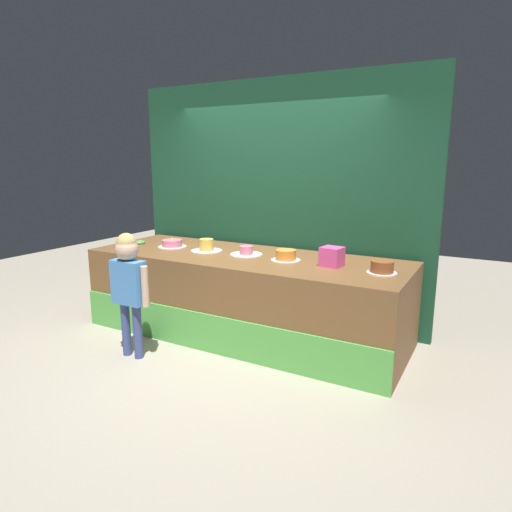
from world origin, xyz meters
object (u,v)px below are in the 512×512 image
at_px(pink_box, 332,257).
at_px(donut, 140,242).
at_px(child_figure, 129,278).
at_px(cake_far_left, 172,244).
at_px(cake_left, 206,246).
at_px(cake_far_right, 382,267).
at_px(cake_center, 246,252).
at_px(cake_right, 286,256).

relative_size(pink_box, donut, 1.51).
height_order(child_figure, pink_box, child_figure).
relative_size(cake_far_left, cake_left, 0.96).
distance_m(cake_left, cake_far_right, 1.95).
xyz_separation_m(pink_box, cake_left, (-1.46, 0.01, -0.04)).
distance_m(cake_center, cake_right, 0.49).
height_order(child_figure, cake_far_left, child_figure).
xyz_separation_m(donut, cake_far_left, (0.49, 0.02, 0.02)).
bearing_deg(pink_box, donut, -179.57).
xyz_separation_m(cake_far_left, cake_far_right, (2.43, -0.05, 0.02)).
xyz_separation_m(pink_box, donut, (-2.43, -0.02, -0.08)).
xyz_separation_m(cake_left, cake_right, (0.97, -0.00, -0.00)).
relative_size(cake_far_left, cake_center, 0.96).
height_order(pink_box, cake_far_left, pink_box).
relative_size(child_figure, cake_right, 4.04).
bearing_deg(pink_box, cake_far_left, 179.87).
bearing_deg(cake_left, cake_far_left, -179.87).
bearing_deg(donut, cake_center, 2.63).
bearing_deg(pink_box, cake_center, 177.11).
relative_size(pink_box, cake_far_left, 0.58).
distance_m(child_figure, cake_left, 1.05).
distance_m(pink_box, donut, 2.43).
bearing_deg(cake_far_left, cake_left, 0.13).
xyz_separation_m(child_figure, cake_right, (1.14, 1.02, 0.14)).
distance_m(donut, cake_left, 0.97).
height_order(cake_far_left, cake_far_right, cake_far_left).
bearing_deg(cake_far_left, cake_right, 0.02).
relative_size(cake_left, cake_far_right, 1.30).
height_order(donut, cake_far_right, cake_far_right).
xyz_separation_m(cake_center, cake_right, (0.49, -0.04, 0.02)).
relative_size(pink_box, cake_center, 0.56).
distance_m(donut, cake_far_left, 0.49).
distance_m(pink_box, cake_far_right, 0.49).
bearing_deg(cake_center, cake_right, -5.19).
distance_m(pink_box, cake_center, 0.98).
xyz_separation_m(child_figure, cake_far_right, (2.12, 0.97, 0.15)).
bearing_deg(pink_box, cake_left, 179.79).
bearing_deg(cake_right, pink_box, -0.57).
bearing_deg(cake_left, cake_far_right, -1.49).
xyz_separation_m(donut, cake_center, (1.46, 0.07, 0.02)).
height_order(donut, cake_center, cake_center).
bearing_deg(cake_far_left, cake_center, 2.63).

